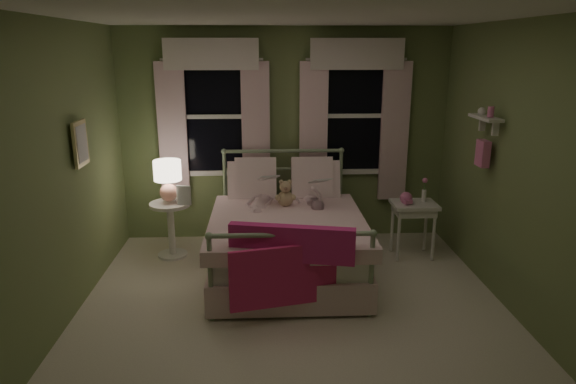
{
  "coord_description": "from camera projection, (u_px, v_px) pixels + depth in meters",
  "views": [
    {
      "loc": [
        -0.25,
        -4.16,
        2.36
      ],
      "look_at": [
        -0.03,
        0.63,
        1.0
      ],
      "focal_mm": 32.0,
      "sensor_mm": 36.0,
      "label": 1
    }
  ],
  "objects": [
    {
      "name": "room_shell",
      "position": [
        295.0,
        178.0,
        4.3
      ],
      "size": [
        4.2,
        4.2,
        4.2
      ],
      "color": "white",
      "rests_on": "ground"
    },
    {
      "name": "bed",
      "position": [
        286.0,
        238.0,
        5.49
      ],
      "size": [
        1.58,
        2.04,
        1.18
      ],
      "color": "white",
      "rests_on": "ground"
    },
    {
      "name": "pink_throw",
      "position": [
        292.0,
        257.0,
        4.44
      ],
      "size": [
        1.1,
        0.37,
        0.71
      ],
      "color": "#D1297B",
      "rests_on": "bed"
    },
    {
      "name": "child_left",
      "position": [
        260.0,
        175.0,
        5.72
      ],
      "size": [
        0.33,
        0.24,
        0.83
      ],
      "primitive_type": "imported",
      "rotation": [
        0.0,
        0.0,
        3.01
      ],
      "color": "#F7D1DD",
      "rests_on": "bed"
    },
    {
      "name": "child_right",
      "position": [
        310.0,
        180.0,
        5.76
      ],
      "size": [
        0.38,
        0.32,
        0.7
      ],
      "primitive_type": "imported",
      "rotation": [
        0.0,
        0.0,
        3.31
      ],
      "color": "#F7D1DD",
      "rests_on": "bed"
    },
    {
      "name": "book_left",
      "position": [
        260.0,
        182.0,
        5.48
      ],
      "size": [
        0.22,
        0.16,
        0.26
      ],
      "primitive_type": "imported",
      "rotation": [
        1.22,
        0.0,
        0.22
      ],
      "color": "beige",
      "rests_on": "child_left"
    },
    {
      "name": "book_right",
      "position": [
        312.0,
        186.0,
        5.52
      ],
      "size": [
        0.22,
        0.16,
        0.26
      ],
      "primitive_type": "imported",
      "rotation": [
        1.22,
        0.0,
        0.24
      ],
      "color": "beige",
      "rests_on": "child_right"
    },
    {
      "name": "teddy_bear",
      "position": [
        285.0,
        195.0,
        5.63
      ],
      "size": [
        0.23,
        0.19,
        0.31
      ],
      "color": "tan",
      "rests_on": "bed"
    },
    {
      "name": "nightstand_left",
      "position": [
        171.0,
        222.0,
        5.9
      ],
      "size": [
        0.46,
        0.46,
        0.65
      ],
      "color": "white",
      "rests_on": "ground"
    },
    {
      "name": "table_lamp",
      "position": [
        168.0,
        177.0,
        5.75
      ],
      "size": [
        0.31,
        0.31,
        0.48
      ],
      "color": "#FAA894",
      "rests_on": "nightstand_left"
    },
    {
      "name": "book_nightstand",
      "position": [
        177.0,
        204.0,
        5.76
      ],
      "size": [
        0.2,
        0.25,
        0.02
      ],
      "primitive_type": "imported",
      "rotation": [
        0.0,
        0.0,
        -0.17
      ],
      "color": "beige",
      "rests_on": "nightstand_left"
    },
    {
      "name": "nightstand_right",
      "position": [
        414.0,
        211.0,
        5.86
      ],
      "size": [
        0.5,
        0.4,
        0.64
      ],
      "color": "white",
      "rests_on": "ground"
    },
    {
      "name": "pink_toy",
      "position": [
        406.0,
        198.0,
        5.81
      ],
      "size": [
        0.14,
        0.2,
        0.14
      ],
      "color": "pink",
      "rests_on": "nightstand_right"
    },
    {
      "name": "bud_vase",
      "position": [
        424.0,
        190.0,
        5.85
      ],
      "size": [
        0.06,
        0.06,
        0.28
      ],
      "color": "white",
      "rests_on": "nightstand_right"
    },
    {
      "name": "window_left",
      "position": [
        214.0,
        111.0,
        6.13
      ],
      "size": [
        1.34,
        0.13,
        1.96
      ],
      "color": "black",
      "rests_on": "room_shell"
    },
    {
      "name": "window_right",
      "position": [
        355.0,
        110.0,
        6.2
      ],
      "size": [
        1.34,
        0.13,
        1.96
      ],
      "color": "black",
      "rests_on": "room_shell"
    },
    {
      "name": "wall_shelf",
      "position": [
        484.0,
        136.0,
        5.0
      ],
      "size": [
        0.15,
        0.5,
        0.6
      ],
      "color": "white",
      "rests_on": "room_shell"
    },
    {
      "name": "framed_picture",
      "position": [
        81.0,
        143.0,
        4.73
      ],
      "size": [
        0.03,
        0.32,
        0.42
      ],
      "color": "beige",
      "rests_on": "room_shell"
    }
  ]
}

